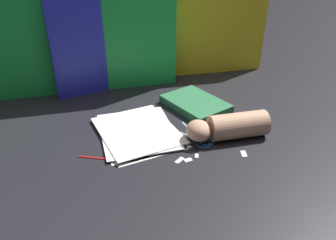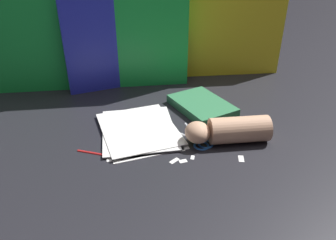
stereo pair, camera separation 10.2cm
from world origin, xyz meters
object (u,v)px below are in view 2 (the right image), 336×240
(paper_stack, at_px, (139,130))
(hand_forearm, at_px, (229,130))
(book_closed, at_px, (202,106))
(scissors, at_px, (198,140))

(paper_stack, xyz_separation_m, hand_forearm, (0.26, -0.13, 0.03))
(book_closed, bearing_deg, paper_stack, -159.34)
(book_closed, relative_size, scissors, 1.58)
(paper_stack, bearing_deg, hand_forearm, -27.18)
(paper_stack, bearing_deg, book_closed, 20.66)
(paper_stack, bearing_deg, scissors, -31.94)
(paper_stack, distance_m, hand_forearm, 0.29)
(scissors, height_order, hand_forearm, hand_forearm)
(scissors, relative_size, hand_forearm, 0.63)
(book_closed, xyz_separation_m, hand_forearm, (0.00, -0.23, 0.03))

